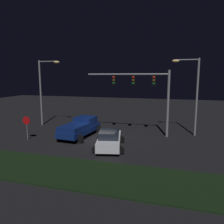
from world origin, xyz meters
TOP-DOWN VIEW (x-y plane):
  - ground_plane at (0.00, 0.00)m, footprint 80.00×80.00m
  - grass_median at (0.00, -7.56)m, footprint 21.73×4.13m
  - pickup_truck at (-2.28, 0.43)m, footprint 3.22×5.57m
  - car_sedan at (1.52, -2.35)m, footprint 3.09×4.69m
  - traffic_signal_gantry at (3.52, 2.60)m, footprint 8.32×0.56m
  - street_lamp_left at (-8.37, 3.87)m, footprint 2.76×0.44m
  - street_lamp_right at (8.11, 3.85)m, footprint 2.60×0.44m
  - stop_sign at (-6.59, -2.12)m, footprint 0.76×0.08m

SIDE VIEW (x-z plane):
  - ground_plane at x=0.00m, z-range 0.00..0.00m
  - grass_median at x=0.00m, z-range 0.00..0.10m
  - car_sedan at x=1.52m, z-range -0.02..1.49m
  - pickup_truck at x=-2.28m, z-range 0.10..1.90m
  - stop_sign at x=-6.59m, z-range 0.45..2.68m
  - street_lamp_right at x=8.11m, z-range 1.03..8.67m
  - traffic_signal_gantry at x=3.52m, z-range 1.65..8.15m
  - street_lamp_left at x=-8.37m, z-range 1.05..8.80m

